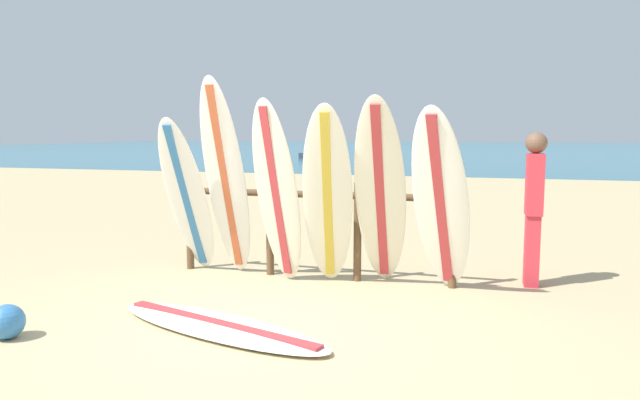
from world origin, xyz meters
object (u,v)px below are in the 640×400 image
(surfboard_rack, at_px, (313,217))
(small_boat_offshore, at_px, (321,155))
(surfboard_leaning_center_left, at_px, (277,193))
(surfboard_lying_on_sand, at_px, (219,326))
(surfboard_leaning_right, at_px, (441,203))
(beach_ball, at_px, (7,322))
(beachgoer_standing, at_px, (534,202))
(surfboard_leaning_far_left, at_px, (187,197))
(surfboard_leaning_center, at_px, (328,198))
(surfboard_leaning_center_right, at_px, (380,195))
(surfboard_leaning_left, at_px, (226,180))

(surfboard_rack, distance_m, small_boat_offshore, 30.48)
(surfboard_leaning_center_left, relative_size, surfboard_lying_on_sand, 0.87)
(surfboard_rack, height_order, surfboard_leaning_center_left, surfboard_leaning_center_left)
(surfboard_leaning_right, relative_size, beach_ball, 6.84)
(surfboard_leaning_center_left, relative_size, beach_ball, 7.17)
(surfboard_leaning_right, distance_m, small_boat_offshore, 31.30)
(beachgoer_standing, bearing_deg, surfboard_leaning_center_left, -164.41)
(surfboard_leaning_far_left, relative_size, surfboard_lying_on_sand, 0.80)
(surfboard_leaning_center, xyz_separation_m, small_boat_offshore, (-8.74, 29.70, -0.74))
(surfboard_leaning_right, bearing_deg, surfboard_leaning_center_left, -178.76)
(surfboard_leaning_far_left, distance_m, surfboard_leaning_center_right, 2.29)
(surfboard_leaning_center_right, xyz_separation_m, surfboard_lying_on_sand, (-1.10, -1.63, -1.00))
(surfboard_leaning_left, bearing_deg, surfboard_leaning_center, -3.92)
(surfboard_rack, height_order, surfboard_leaning_center_right, surfboard_leaning_center_right)
(surfboard_leaning_center_left, height_order, beachgoer_standing, surfboard_leaning_center_left)
(surfboard_leaning_center, bearing_deg, surfboard_leaning_center_left, -178.91)
(surfboard_leaning_left, relative_size, beach_ball, 8.03)
(surfboard_leaning_right, distance_m, beachgoer_standing, 1.18)
(surfboard_leaning_center, distance_m, small_boat_offshore, 30.97)
(beachgoer_standing, bearing_deg, small_boat_offshore, 110.58)
(beachgoer_standing, distance_m, beach_ball, 5.25)
(surfboard_leaning_left, bearing_deg, surfboard_lying_on_sand, -67.10)
(surfboard_lying_on_sand, xyz_separation_m, beach_ball, (-1.58, -0.68, 0.11))
(surfboard_leaning_left, height_order, small_boat_offshore, surfboard_leaning_left)
(small_boat_offshore, bearing_deg, beach_ball, -78.30)
(surfboard_rack, relative_size, surfboard_lying_on_sand, 1.40)
(surfboard_leaning_center_right, bearing_deg, surfboard_leaning_far_left, -179.96)
(surfboard_leaning_center_left, xyz_separation_m, surfboard_leaning_center_right, (1.13, 0.09, 0.00))
(surfboard_lying_on_sand, distance_m, beachgoer_standing, 3.64)
(surfboard_leaning_center_left, relative_size, beachgoer_standing, 1.22)
(beach_ball, bearing_deg, surfboard_leaning_far_left, 80.43)
(surfboard_leaning_center, xyz_separation_m, surfboard_leaning_right, (1.19, 0.03, -0.02))
(small_boat_offshore, bearing_deg, surfboard_leaning_far_left, -76.70)
(surfboard_rack, xyz_separation_m, surfboard_leaning_center_left, (-0.28, -0.43, 0.31))
(surfboard_leaning_left, distance_m, surfboard_leaning_center_left, 0.68)
(surfboard_lying_on_sand, bearing_deg, surfboard_leaning_left, 112.90)
(surfboard_leaning_far_left, bearing_deg, surfboard_rack, 13.15)
(surfboard_lying_on_sand, bearing_deg, surfboard_leaning_far_left, 126.13)
(surfboard_leaning_center, relative_size, surfboard_lying_on_sand, 0.85)
(surfboard_leaning_far_left, xyz_separation_m, beachgoer_standing, (3.86, 0.66, -0.00))
(surfboard_lying_on_sand, relative_size, small_boat_offshore, 0.78)
(beachgoer_standing, bearing_deg, surfboard_leaning_far_left, -170.26)
(surfboard_leaning_left, xyz_separation_m, surfboard_lying_on_sand, (0.69, -1.63, -1.12))
(surfboard_rack, relative_size, surfboard_leaning_right, 1.68)
(surfboard_leaning_center_left, xyz_separation_m, beachgoer_standing, (2.71, 0.76, -0.10))
(surfboard_leaning_center, distance_m, surfboard_leaning_center_right, 0.56)
(surfboard_leaning_far_left, xyz_separation_m, surfboard_leaning_center_left, (1.16, -0.09, 0.09))
(surfboard_leaning_far_left, relative_size, surfboard_leaning_center_left, 0.91)
(surfboard_leaning_center, height_order, surfboard_leaning_center_right, surfboard_leaning_center_right)
(small_boat_offshore, bearing_deg, surfboard_leaning_left, -75.78)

